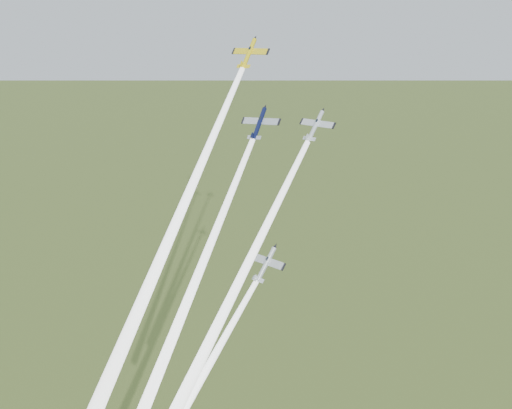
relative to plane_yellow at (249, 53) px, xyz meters
name	(u,v)px	position (x,y,z in m)	size (l,w,h in m)	color
plane_yellow	(249,53)	(0.00, 0.00, 0.00)	(7.76, 7.70, 1.22)	yellow
smoke_trail_yellow	(174,228)	(-2.55, -21.83, -26.28)	(2.50, 2.50, 62.12)	white
plane_navy	(259,123)	(4.51, -4.85, -11.37)	(7.85, 7.79, 1.23)	black
smoke_trail_navy	(171,340)	(1.79, -30.07, -41.69)	(2.50, 2.50, 72.66)	white
plane_silver_right	(316,126)	(14.14, -2.62, -11.29)	(7.30, 7.24, 1.14)	silver
smoke_trail_silver_right	(216,329)	(7.46, -25.93, -40.27)	(2.50, 2.50, 69.17)	white
plane_silver_low	(266,264)	(9.64, -12.40, -34.01)	(8.20, 8.14, 1.28)	#A9B1B7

